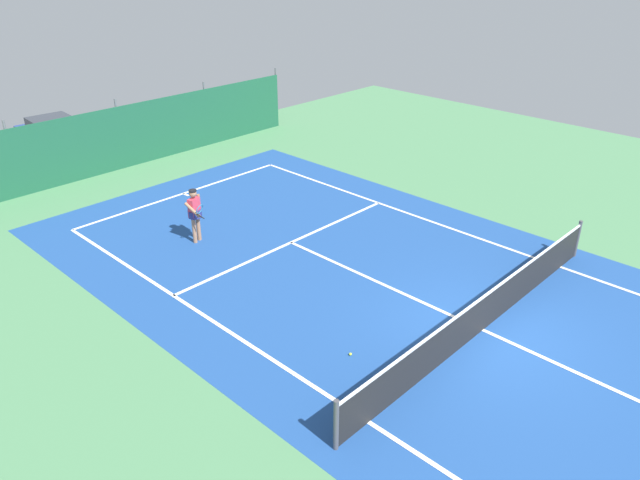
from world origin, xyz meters
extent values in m
plane|color=#4C8456|center=(0.00, 0.00, 0.00)|extent=(36.00, 36.00, 0.00)
cube|color=#1E478C|center=(0.00, 0.00, 0.00)|extent=(11.02, 26.60, 0.01)
cube|color=white|center=(0.00, 11.90, 0.01)|extent=(8.22, 0.10, 0.01)
cube|color=white|center=(-4.11, 0.00, 0.01)|extent=(0.10, 23.80, 0.01)
cube|color=white|center=(4.11, 0.00, 0.01)|extent=(0.10, 23.80, 0.01)
cube|color=white|center=(0.00, 6.40, 0.01)|extent=(8.22, 0.10, 0.01)
cube|color=white|center=(0.00, 0.00, 0.01)|extent=(0.10, 12.80, 0.01)
cube|color=white|center=(0.00, 11.75, 0.01)|extent=(0.10, 0.30, 0.01)
cube|color=black|center=(0.00, 0.00, 0.47)|extent=(9.92, 0.03, 0.95)
cube|color=white|center=(0.00, 0.00, 0.97)|extent=(9.92, 0.04, 0.05)
cylinder|color=#47474C|center=(-5.01, 0.00, 0.55)|extent=(0.10, 0.10, 1.10)
cylinder|color=#47474C|center=(5.01, 0.00, 0.55)|extent=(0.10, 0.10, 1.10)
cube|color=#195138|center=(0.00, 15.79, 1.20)|extent=(16.22, 0.06, 2.40)
cylinder|color=#595B60|center=(-4.05, 15.85, 1.35)|extent=(0.08, 0.08, 2.70)
cylinder|color=#595B60|center=(0.00, 15.85, 1.35)|extent=(0.08, 0.08, 2.70)
cylinder|color=#595B60|center=(4.05, 15.85, 1.35)|extent=(0.08, 0.08, 2.70)
cylinder|color=#595B60|center=(8.11, 15.85, 1.35)|extent=(0.08, 0.08, 2.70)
cube|color=#234C1E|center=(0.00, 16.39, 0.55)|extent=(14.60, 0.70, 1.10)
cylinder|color=#9E7051|center=(-1.76, 8.52, 0.41)|extent=(0.12, 0.12, 0.82)
cylinder|color=#9E7051|center=(-1.95, 8.46, 0.41)|extent=(0.12, 0.12, 0.82)
cylinder|color=navy|center=(-1.86, 8.49, 0.90)|extent=(0.40, 0.40, 0.22)
cube|color=#D1384C|center=(-1.86, 8.49, 1.10)|extent=(0.40, 0.30, 0.56)
sphere|color=#9E7051|center=(-1.86, 8.49, 1.53)|extent=(0.22, 0.22, 0.22)
cylinder|color=black|center=(-1.86, 8.49, 1.62)|extent=(0.23, 0.23, 0.04)
cylinder|color=#9E7051|center=(-1.64, 8.56, 1.13)|extent=(0.09, 0.09, 0.58)
cylinder|color=#9E7051|center=(-2.04, 8.31, 1.13)|extent=(0.24, 0.53, 0.41)
cylinder|color=black|center=(-2.00, 8.01, 1.02)|extent=(0.11, 0.27, 0.13)
torus|color=teal|center=(-2.00, 8.01, 1.24)|extent=(0.33, 0.21, 0.29)
sphere|color=#CCDB33|center=(-2.82, 1.57, 0.03)|extent=(0.07, 0.07, 0.07)
cube|color=navy|center=(-1.36, 18.60, 0.72)|extent=(2.07, 4.31, 0.80)
cube|color=#2D333D|center=(-1.36, 18.60, 1.40)|extent=(1.65, 1.99, 0.56)
cylinder|color=black|center=(-2.17, 19.96, 0.32)|extent=(0.26, 0.65, 0.64)
cylinder|color=black|center=(-0.38, 19.84, 0.32)|extent=(0.26, 0.65, 0.64)
cylinder|color=black|center=(-2.35, 17.36, 0.32)|extent=(0.26, 0.65, 0.64)
cylinder|color=black|center=(-0.55, 17.24, 0.32)|extent=(0.26, 0.65, 0.64)
camera|label=1|loc=(-10.91, -5.29, 8.16)|focal=33.96mm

